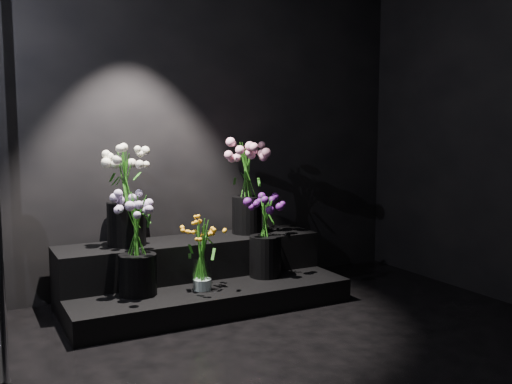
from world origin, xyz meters
TOP-DOWN VIEW (x-y plane):
  - floor at (0.00, 0.00)m, footprint 4.00×4.00m
  - wall_back at (0.00, 2.00)m, footprint 4.00×0.00m
  - display_riser at (-0.02, 1.60)m, footprint 2.01×0.89m
  - bouquet_orange_bells at (-0.10, 1.31)m, footprint 0.35×0.35m
  - bouquet_lilac at (-0.53, 1.41)m, footprint 0.42×0.42m
  - bouquet_purple at (0.46, 1.43)m, footprint 0.39×0.39m
  - bouquet_cream_roses at (-0.51, 1.73)m, footprint 0.39×0.39m
  - bouquet_pink_roses at (0.47, 1.75)m, footprint 0.39×0.39m

SIDE VIEW (x-z plane):
  - floor at x=0.00m, z-range 0.00..0.00m
  - display_riser at x=-0.02m, z-range -0.04..0.41m
  - bouquet_orange_bells at x=-0.10m, z-range 0.18..0.68m
  - bouquet_purple at x=0.46m, z-range 0.20..0.84m
  - bouquet_lilac at x=-0.53m, z-range 0.20..0.88m
  - bouquet_cream_roses at x=-0.51m, z-range 0.49..1.22m
  - bouquet_pink_roses at x=0.47m, z-range 0.50..1.22m
  - wall_back at x=0.00m, z-range -0.60..3.40m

